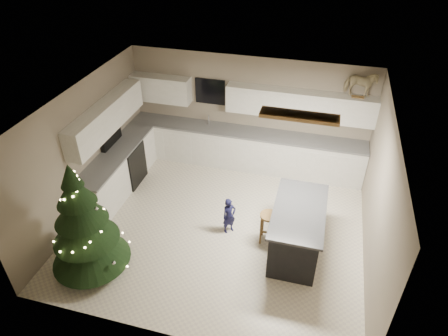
{
  "coord_description": "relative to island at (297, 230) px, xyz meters",
  "views": [
    {
      "loc": [
        1.62,
        -5.65,
        5.45
      ],
      "look_at": [
        0.0,
        0.35,
        1.15
      ],
      "focal_mm": 32.0,
      "sensor_mm": 36.0,
      "label": 1
    }
  ],
  "objects": [
    {
      "name": "cabinetry",
      "position": [
        -2.43,
        1.9,
        0.28
      ],
      "size": [
        5.5,
        3.2,
        2.0
      ],
      "color": "white",
      "rests_on": "ground_plane"
    },
    {
      "name": "christmas_tree",
      "position": [
        -3.36,
        -1.35,
        0.42
      ],
      "size": [
        1.37,
        1.32,
        2.19
      ],
      "rotation": [
        0.0,
        0.0,
        0.19
      ],
      "color": "#3F2816",
      "rests_on": "ground_plane"
    },
    {
      "name": "bar_stool",
      "position": [
        -0.53,
        0.09,
        0.0
      ],
      "size": [
        0.33,
        0.33,
        0.64
      ],
      "rotation": [
        0.0,
        0.0,
        0.03
      ],
      "color": "olive",
      "rests_on": "ground_plane"
    },
    {
      "name": "toddler",
      "position": [
        -1.29,
        0.15,
        -0.1
      ],
      "size": [
        0.33,
        0.33,
        0.77
      ],
      "primitive_type": "imported",
      "rotation": [
        0.0,
        0.0,
        0.78
      ],
      "color": "black",
      "rests_on": "ground_plane"
    },
    {
      "name": "island",
      "position": [
        0.0,
        0.0,
        0.0
      ],
      "size": [
        0.9,
        1.7,
        0.95
      ],
      "color": "black",
      "rests_on": "ground_plane"
    },
    {
      "name": "ground_plane",
      "position": [
        -1.51,
        0.25,
        -0.48
      ],
      "size": [
        5.5,
        5.5,
        0.0
      ],
      "primitive_type": "plane",
      "color": "beige"
    },
    {
      "name": "room_shell",
      "position": [
        -1.49,
        0.25,
        1.27
      ],
      "size": [
        5.52,
        5.02,
        2.61
      ],
      "color": "gray",
      "rests_on": "ground_plane"
    },
    {
      "name": "rocking_horse",
      "position": [
        0.79,
        2.58,
        1.81
      ],
      "size": [
        0.66,
        0.34,
        0.56
      ],
      "rotation": [
        0.0,
        0.0,
        1.48
      ],
      "color": "olive",
      "rests_on": "cabinetry"
    }
  ]
}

